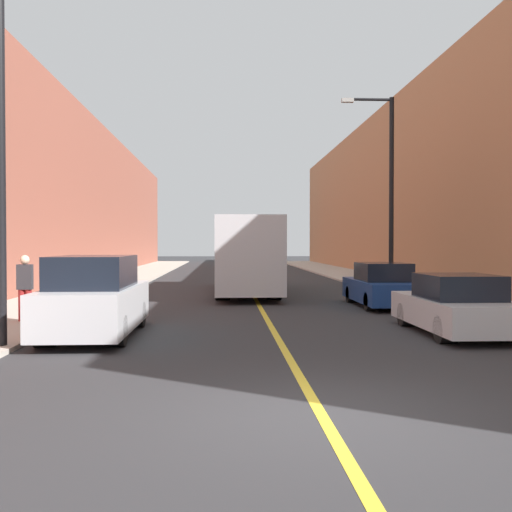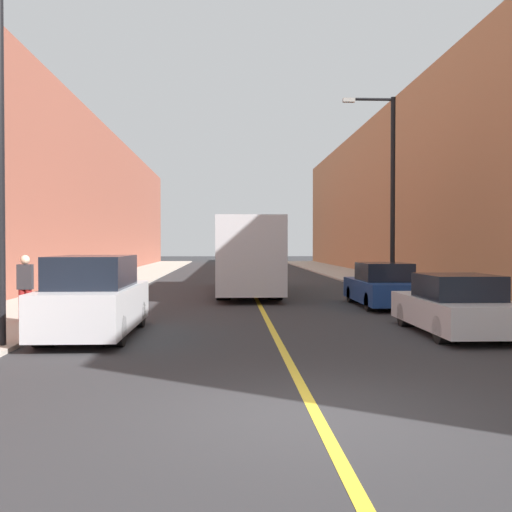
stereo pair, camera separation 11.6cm
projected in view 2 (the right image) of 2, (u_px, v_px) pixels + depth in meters
The scene contains 13 objects.
ground_plane at pixel (317, 415), 7.64m from camera, with size 200.00×200.00×0.00m, color #2D2D30.
sidewalk_left at pixel (127, 278), 37.25m from camera, with size 3.82×72.00×0.10m, color #B2AA9E.
sidewalk_right at pixel (363, 278), 37.95m from camera, with size 3.82×72.00×0.10m, color #B2AA9E.
building_row_left at pixel (63, 197), 36.97m from camera, with size 4.00×72.00×10.20m, color brown.
building_row_right at pixel (424, 189), 38.02m from camera, with size 4.00×72.00×11.44m, color #B2724C.
road_center_line at pixel (246, 279), 37.60m from camera, with size 0.16×72.00×0.01m, color gold.
bus at pixel (247, 254), 26.78m from camera, with size 2.57×11.18×3.25m.
parked_suv_left at pixel (94, 299), 14.12m from camera, with size 1.89×4.83×1.92m.
car_right_near at pixel (455, 307), 14.48m from camera, with size 1.85×4.49×1.46m.
car_right_mid at pixel (382, 287), 20.87m from camera, with size 1.81×4.69×1.54m.
street_lamp_left at pixel (8, 132), 12.30m from camera, with size 2.24×0.24×7.82m.
street_lamp_right at pixel (389, 184), 25.22m from camera, with size 2.24×0.24×8.27m.
pedestrian at pixel (25, 287), 16.23m from camera, with size 0.39×0.25×1.79m.
Camera 2 is at (-1.13, -7.55, 2.19)m, focal length 42.00 mm.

